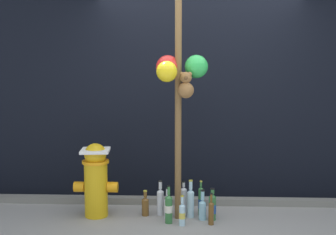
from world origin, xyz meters
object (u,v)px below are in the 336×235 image
fire_hydrant (96,178)px  bottle_3 (202,208)px  bottle_2 (160,201)px  bottle_9 (167,207)px  bottle_6 (211,212)px  bottle_10 (201,201)px  bottle_5 (212,207)px  memorial_post (179,54)px  bottle_8 (191,202)px  bottle_4 (184,200)px  bottle_1 (145,205)px  bottle_7 (169,208)px  bottle_0 (182,214)px

fire_hydrant → bottle_3: size_ratio=2.47×
bottle_2 → bottle_3: bottle_2 is taller
fire_hydrant → bottle_9: size_ratio=2.41×
bottle_2 → bottle_6: (0.55, -0.28, -0.03)m
bottle_10 → bottle_9: bearing=-162.5°
bottle_5 → bottle_9: (-0.49, 0.03, -0.02)m
memorial_post → bottle_8: 1.62m
bottle_2 → fire_hydrant: bearing=-175.1°
bottle_4 → bottle_5: bottle_4 is taller
memorial_post → bottle_1: memorial_post is taller
bottle_4 → memorial_post: bearing=-115.2°
bottle_2 → bottle_7: 0.27m
bottle_5 → bottle_8: 0.25m
bottle_0 → bottle_7: size_ratio=0.79×
bottle_2 → bottle_4: bearing=2.8°
bottle_1 → bottle_2: size_ratio=0.73×
bottle_3 → bottle_4: 0.25m
bottle_2 → bottle_9: size_ratio=1.16×
fire_hydrant → bottle_1: 0.63m
memorial_post → bottle_0: 1.68m
bottle_4 → bottle_1: bearing=-174.3°
bottle_1 → bottle_2: bearing=10.3°
bottle_9 → bottle_3: bearing=-4.8°
bottle_1 → bottle_2: 0.18m
bottle_2 → bottle_3: size_ratio=1.19×
fire_hydrant → bottle_1: size_ratio=2.85×
bottle_1 → bottle_10: bottle_10 is taller
memorial_post → bottle_6: size_ratio=8.72×
bottle_3 → fire_hydrant: bearing=176.5°
bottle_4 → bottle_9: bottle_4 is taller
fire_hydrant → bottle_6: 1.31m
bottle_3 → bottle_8: (-0.13, 0.07, 0.04)m
memorial_post → bottle_3: memorial_post is taller
bottle_5 → bottle_7: size_ratio=0.86×
bottle_1 → memorial_post: bearing=-11.5°
bottle_5 → bottle_7: bottle_7 is taller
bottle_1 → bottle_2: (0.17, 0.03, 0.05)m
bottle_8 → bottle_3: bearing=-29.9°
bottle_3 → bottle_5: bearing=0.1°
bottle_9 → bottle_6: bearing=-20.6°
bottle_1 → bottle_9: 0.26m
bottle_7 → bottle_9: bearing=98.7°
bottle_2 → bottle_7: bearing=-67.3°
bottle_0 → bottle_2: bottle_2 is taller
memorial_post → bottle_9: 1.67m
bottle_9 → bottle_10: bottle_10 is taller
memorial_post → bottle_4: bearing=64.8°
fire_hydrant → bottle_10: 1.20m
bottle_7 → bottle_9: (-0.02, 0.15, -0.03)m
fire_hydrant → bottle_7: size_ratio=2.01×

